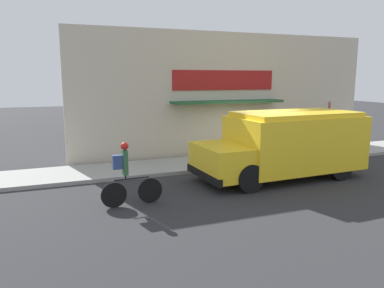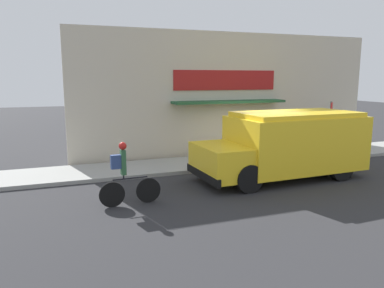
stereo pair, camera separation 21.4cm
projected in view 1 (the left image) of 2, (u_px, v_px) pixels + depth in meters
ground_plane at (259, 167)px, 14.12m from camera, size 70.00×70.00×0.00m
sidewalk at (245, 159)px, 15.14m from camera, size 28.00×2.26×0.13m
storefront at (230, 95)px, 15.99m from camera, size 13.58×1.03×5.20m
school_bus at (286, 143)px, 12.51m from camera, size 5.72×2.87×2.21m
cyclist at (127, 176)px, 9.72m from camera, size 1.65×0.21×1.70m
stop_sign_post at (328, 119)px, 15.35m from camera, size 0.45×0.45×2.25m
trash_bin at (295, 143)px, 15.83m from camera, size 0.45×0.45×0.91m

